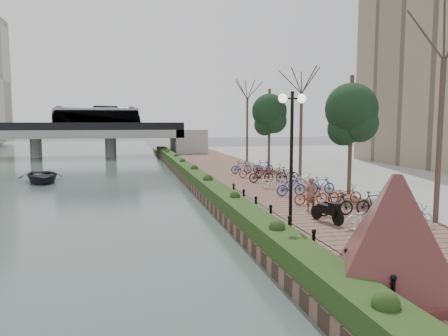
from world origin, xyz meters
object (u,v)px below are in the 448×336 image
object	(u,v)px
motorcycle	(327,210)
pedestrian	(310,194)
lamppost	(292,132)
boat	(42,176)
granite_monument	(395,232)

from	to	relation	value
motorcycle	pedestrian	bearing A→B (deg)	66.85
lamppost	boat	bearing A→B (deg)	120.94
granite_monument	motorcycle	xyz separation A→B (m)	(1.58, 6.81, -0.92)
granite_monument	lamppost	size ratio (longest dim) A/B	0.94
lamppost	boat	world-z (taller)	lamppost
lamppost	granite_monument	bearing A→B (deg)	-85.37
motorcycle	granite_monument	bearing A→B (deg)	-118.87
granite_monument	pedestrian	world-z (taller)	granite_monument
motorcycle	pedestrian	distance (m)	2.31
motorcycle	boat	xyz separation A→B (m)	(-13.91, 18.56, -0.50)
motorcycle	lamppost	bearing A→B (deg)	-164.14
boat	lamppost	bearing A→B (deg)	-73.24
motorcycle	boat	size ratio (longest dim) A/B	0.34
lamppost	boat	size ratio (longest dim) A/B	1.11
motorcycle	pedestrian	size ratio (longest dim) A/B	1.03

